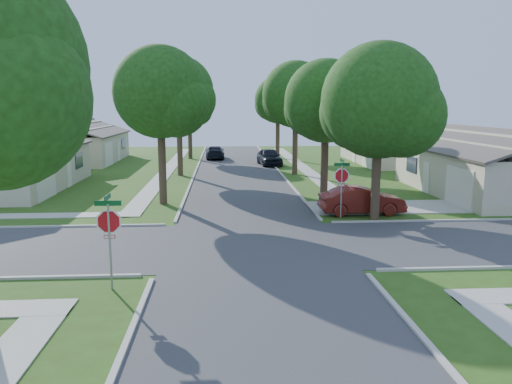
{
  "coord_description": "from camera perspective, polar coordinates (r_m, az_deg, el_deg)",
  "views": [
    {
      "loc": [
        -1.23,
        -19.67,
        5.62
      ],
      "look_at": [
        0.31,
        3.41,
        1.6
      ],
      "focal_mm": 35.0,
      "sensor_mm": 36.0,
      "label": 1
    }
  ],
  "objects": [
    {
      "name": "car_driveway",
      "position": [
        26.64,
        12.0,
        -0.95
      ],
      "size": [
        4.46,
        1.68,
        1.45
      ],
      "primitive_type": "imported",
      "rotation": [
        0.0,
        0.0,
        1.6
      ],
      "color": "#5D1913",
      "rests_on": "ground"
    },
    {
      "name": "house_ne_near",
      "position": [
        35.41,
        25.33,
        2.25
      ],
      "size": [
        8.42,
        13.6,
        4.23
      ],
      "color": "#B5AB8F",
      "rests_on": "ground"
    },
    {
      "name": "sidewalk_ne",
      "position": [
        46.59,
        5.26,
        2.91
      ],
      "size": [
        1.2,
        40.0,
        0.04
      ],
      "primitive_type": "cube",
      "color": "#9E9B91",
      "rests_on": "ground"
    },
    {
      "name": "car_curb_east",
      "position": [
        47.67,
        1.53,
        4.05
      ],
      "size": [
        2.4,
        4.87,
        1.6
      ],
      "primitive_type": "imported",
      "rotation": [
        0.0,
        0.0,
        0.11
      ],
      "color": "black",
      "rests_on": "ground"
    },
    {
      "name": "tree_e_far",
      "position": [
        54.01,
        2.58,
        10.22
      ],
      "size": [
        5.17,
        5.0,
        8.72
      ],
      "color": "#38281C",
      "rests_on": "ground"
    },
    {
      "name": "stop_sign_ne",
      "position": [
        25.34,
        9.76,
        1.57
      ],
      "size": [
        1.05,
        0.8,
        2.98
      ],
      "color": "gray",
      "rests_on": "ground"
    },
    {
      "name": "car_curb_west",
      "position": [
        53.45,
        -4.71,
        4.53
      ],
      "size": [
        2.07,
        4.82,
        1.39
      ],
      "primitive_type": "imported",
      "rotation": [
        0.0,
        0.0,
        3.17
      ],
      "color": "black",
      "rests_on": "ground"
    },
    {
      "name": "tree_e_mid",
      "position": [
        41.12,
        4.63,
        10.7
      ],
      "size": [
        5.59,
        5.4,
        9.21
      ],
      "color": "#38281C",
      "rests_on": "ground"
    },
    {
      "name": "sidewalk_nw",
      "position": [
        46.27,
        -9.85,
        2.76
      ],
      "size": [
        1.2,
        40.0,
        0.04
      ],
      "primitive_type": "cube",
      "color": "#9E9B91",
      "rests_on": "ground"
    },
    {
      "name": "tree_w_near",
      "position": [
        28.88,
        -10.8,
        10.67
      ],
      "size": [
        5.38,
        5.2,
        8.97
      ],
      "color": "#38281C",
      "rests_on": "ground"
    },
    {
      "name": "driveway",
      "position": [
        28.83,
        14.72,
        -1.66
      ],
      "size": [
        8.8,
        3.6,
        0.05
      ],
      "primitive_type": "cube",
      "color": "#9E9B91",
      "rests_on": "ground"
    },
    {
      "name": "tree_ne_corner",
      "position": [
        25.05,
        14.01,
        9.51
      ],
      "size": [
        5.8,
        5.6,
        8.66
      ],
      "color": "#38281C",
      "rests_on": "ground"
    },
    {
      "name": "ground",
      "position": [
        20.49,
        -0.24,
        -6.06
      ],
      "size": [
        100.0,
        100.0,
        0.0
      ],
      "primitive_type": "plane",
      "color": "#314B14",
      "rests_on": "ground"
    },
    {
      "name": "tree_w_far",
      "position": [
        53.78,
        -7.58,
        9.65
      ],
      "size": [
        4.76,
        4.6,
        8.04
      ],
      "color": "#38281C",
      "rests_on": "ground"
    },
    {
      "name": "house_nw_near",
      "position": [
        37.9,
        -26.75,
        2.58
      ],
      "size": [
        8.42,
        13.6,
        4.23
      ],
      "color": "#B5AB8F",
      "rests_on": "ground"
    },
    {
      "name": "house_nw_far",
      "position": [
        53.89,
        -19.78,
        4.91
      ],
      "size": [
        8.42,
        13.6,
        4.23
      ],
      "color": "#B5AB8F",
      "rests_on": "ground"
    },
    {
      "name": "road_ns",
      "position": [
        20.49,
        -0.24,
        -6.04
      ],
      "size": [
        7.0,
        100.0,
        0.02
      ],
      "primitive_type": "cube",
      "color": "#333335",
      "rests_on": "ground"
    },
    {
      "name": "stop_sign_sw",
      "position": [
        15.78,
        -16.45,
        -3.7
      ],
      "size": [
        1.05,
        0.8,
        2.98
      ],
      "color": "gray",
      "rests_on": "ground"
    },
    {
      "name": "house_ne_far",
      "position": [
        51.79,
        15.67,
        4.94
      ],
      "size": [
        8.42,
        13.6,
        4.23
      ],
      "color": "#B5AB8F",
      "rests_on": "ground"
    },
    {
      "name": "tree_w_mid",
      "position": [
        40.83,
        -8.77,
        10.96
      ],
      "size": [
        5.8,
        5.6,
        9.56
      ],
      "color": "#38281C",
      "rests_on": "ground"
    },
    {
      "name": "tree_e_near",
      "position": [
        29.29,
        8.08,
        9.81
      ],
      "size": [
        4.97,
        4.8,
        8.28
      ],
      "color": "#38281C",
      "rests_on": "ground"
    }
  ]
}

